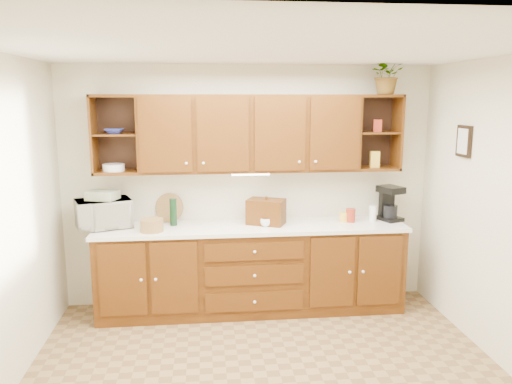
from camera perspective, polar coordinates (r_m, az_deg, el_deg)
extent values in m
plane|color=olive|center=(4.29, 1.50, -21.07)|extent=(4.00, 4.00, 0.00)
plane|color=white|center=(3.66, 1.71, 16.08)|extent=(4.00, 4.00, 0.00)
plane|color=beige|center=(5.47, -0.83, 0.65)|extent=(4.00, 0.00, 4.00)
cube|color=#3A1C06|center=(5.39, -0.51, -8.84)|extent=(3.20, 0.60, 0.90)
cube|color=white|center=(5.25, -0.51, -4.04)|extent=(3.24, 0.64, 0.04)
cube|color=#3A1C06|center=(5.23, -0.69, 6.71)|extent=(2.30, 0.33, 0.80)
cube|color=black|center=(5.43, -15.54, 6.47)|extent=(0.45, 0.02, 0.80)
cube|color=black|center=(5.67, 13.23, 6.75)|extent=(0.45, 0.02, 0.80)
cube|color=#3A1C06|center=(5.28, -15.80, 6.34)|extent=(0.43, 0.30, 0.02)
cube|color=#3A1C06|center=(5.53, 13.75, 6.62)|extent=(0.43, 0.30, 0.02)
cube|color=#3A1C06|center=(5.52, 13.93, 10.61)|extent=(0.45, 0.33, 0.03)
cube|color=white|center=(5.23, -0.62, 2.07)|extent=(0.40, 0.05, 0.02)
cube|color=black|center=(5.16, 22.68, 5.37)|extent=(0.03, 0.24, 0.30)
cylinder|color=olive|center=(5.10, -11.82, -3.74)|extent=(0.24, 0.24, 0.13)
imported|color=beige|center=(5.35, -17.03, -2.37)|extent=(0.63, 0.53, 0.30)
cube|color=#DCCF67|center=(5.31, -17.14, -0.36)|extent=(0.34, 0.29, 0.09)
cylinder|color=black|center=(5.28, -9.43, -2.27)|extent=(0.09, 0.09, 0.29)
cylinder|color=olive|center=(5.47, -9.83, -3.25)|extent=(0.32, 0.17, 0.31)
cube|color=#3A1C06|center=(5.26, 1.16, -2.27)|extent=(0.44, 0.37, 0.27)
cylinder|color=#3A1C06|center=(5.24, 1.17, -2.13)|extent=(0.02, 0.02, 0.30)
cylinder|color=#3A1C06|center=(5.27, 1.16, -3.65)|extent=(0.12, 0.12, 0.02)
imported|color=white|center=(5.30, 1.94, -3.18)|extent=(0.14, 0.14, 0.09)
imported|color=white|center=(5.31, 0.44, -3.15)|extent=(0.14, 0.14, 0.09)
imported|color=white|center=(5.19, 1.11, -3.48)|extent=(0.14, 0.14, 0.09)
cylinder|color=maroon|center=(5.46, 10.75, -2.64)|extent=(0.13, 0.13, 0.14)
cylinder|color=white|center=(5.55, 13.21, -2.41)|extent=(0.09, 0.09, 0.17)
cylinder|color=gold|center=(5.46, 9.97, -2.84)|extent=(0.12, 0.12, 0.10)
cube|color=black|center=(5.64, 14.99, -2.92)|extent=(0.28, 0.32, 0.04)
cube|color=black|center=(5.70, 14.71, -1.12)|extent=(0.19, 0.12, 0.32)
cube|color=black|center=(5.58, 15.15, 0.28)|extent=(0.28, 0.32, 0.07)
cylinder|color=black|center=(5.61, 15.10, -2.17)|extent=(0.19, 0.19, 0.14)
imported|color=#293497|center=(5.27, -15.91, 6.70)|extent=(0.20, 0.20, 0.05)
cylinder|color=white|center=(5.31, -15.96, 2.72)|extent=(0.28, 0.28, 0.07)
cube|color=gold|center=(5.51, 13.40, 3.66)|extent=(0.11, 0.09, 0.17)
cube|color=maroon|center=(5.50, 13.73, 7.38)|extent=(0.10, 0.10, 0.13)
imported|color=#999999|center=(5.49, 14.77, 12.85)|extent=(0.44, 0.40, 0.41)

